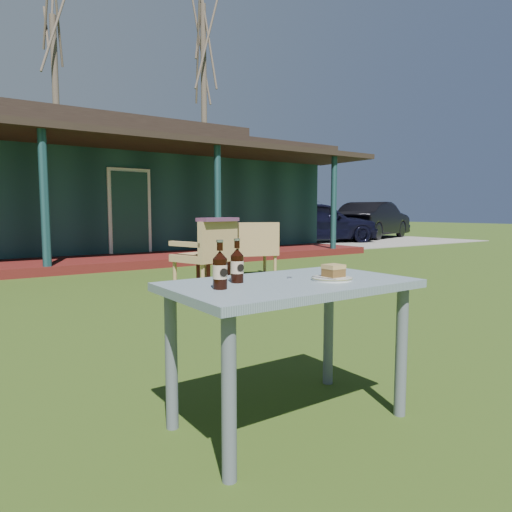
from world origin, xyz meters
TOP-DOWN VIEW (x-y plane):
  - ground at (0.00, 0.00)m, footprint 80.00×80.00m
  - pavilion at (-0.00, 9.39)m, footprint 15.80×8.30m
  - gravel_strip at (10.50, 8.50)m, footprint 9.00×6.00m
  - tree_mid at (3.00, 18.50)m, footprint 0.28×0.28m
  - tree_right at (9.50, 17.00)m, footprint 0.28×0.28m
  - car_near at (9.25, 8.48)m, footprint 4.55×3.00m
  - car_far at (12.81, 9.02)m, footprint 4.63×2.86m
  - cafe_table at (0.00, -1.60)m, footprint 1.20×0.70m
  - plate at (0.19, -1.69)m, footprint 0.20×0.20m
  - cake_slice at (0.21, -1.68)m, footprint 0.09×0.09m
  - fork at (0.12, -1.70)m, footprint 0.04×0.14m
  - cola_bottle_near at (-0.24, -1.49)m, footprint 0.06×0.07m
  - cola_bottle_far at (-0.40, -1.60)m, footprint 0.06×0.07m
  - bottle_cap at (0.04, -1.54)m, footprint 0.03×0.03m
  - armchair_left at (1.58, 2.15)m, footprint 0.85×0.82m
  - armchair_right at (2.74, 2.70)m, footprint 0.81×0.79m
  - floral_throw at (1.64, 1.97)m, footprint 0.67×0.38m
  - side_table at (1.78, 2.21)m, footprint 0.60×0.40m

SIDE VIEW (x-z plane):
  - ground at x=0.00m, z-range 0.00..0.00m
  - gravel_strip at x=10.50m, z-range 0.00..0.02m
  - side_table at x=1.78m, z-range 0.14..0.54m
  - armchair_right at x=2.74m, z-range 0.06..0.95m
  - armchair_left at x=1.58m, z-range 0.06..0.99m
  - cafe_table at x=0.00m, z-range 0.26..0.98m
  - car_near at x=9.25m, z-range 0.00..1.44m
  - car_far at x=12.81m, z-range 0.00..1.44m
  - bottle_cap at x=0.04m, z-range 0.72..0.73m
  - plate at x=0.19m, z-range 0.72..0.74m
  - fork at x=0.12m, z-range 0.73..0.74m
  - cake_slice at x=0.21m, z-range 0.73..0.80m
  - cola_bottle_near at x=-0.24m, z-range 0.70..0.91m
  - cola_bottle_far at x=-0.40m, z-range 0.70..0.92m
  - floral_throw at x=1.64m, z-range 0.93..0.98m
  - pavilion at x=0.00m, z-range -0.12..3.33m
  - tree_mid at x=3.00m, z-range 0.00..9.50m
  - tree_right at x=9.50m, z-range 0.00..11.00m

